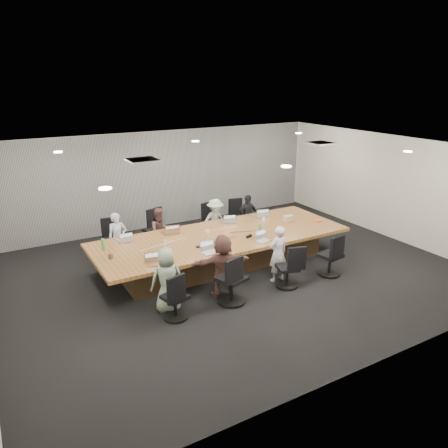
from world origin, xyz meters
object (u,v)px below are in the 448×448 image
chair_5 (232,283)px  person_6 (278,254)px  chair_1 (156,233)px  person_5 (223,266)px  person_0 (118,238)px  laptop_6 (263,241)px  chair_7 (330,259)px  stapler (249,236)px  person_1 (161,231)px  chair_0 (114,243)px  canvas_bag (288,218)px  bottle_green_left (103,245)px  laptop_3 (259,216)px  bottle_green_right (260,229)px  laptop_0 (125,240)px  person_4 (167,280)px  laptop_4 (156,264)px  laptop_5 (210,252)px  chair_6 (287,271)px  person_3 (247,216)px  laptop_1 (169,232)px  person_2 (215,221)px  conference_table (222,249)px  mug_brown (110,256)px  chair_2 (209,225)px  snack_packet (318,221)px  bottle_clear (165,245)px  laptop_2 (226,222)px  chair_4 (175,301)px  chair_3 (240,220)px

chair_5 → person_6: size_ratio=0.69×
chair_1 → person_5: person_5 is taller
person_0 → laptop_6: bearing=-34.1°
chair_7 → stapler: 1.89m
person_1 → laptop_6: (1.62, -2.15, 0.15)m
chair_7 → person_0: person_0 is taller
chair_0 → chair_1: (1.09, 0.00, 0.06)m
canvas_bag → chair_5: bearing=-147.2°
bottle_green_left → chair_5: bearing=-48.7°
laptop_3 → bottle_green_right: size_ratio=1.41×
laptop_0 → person_4: 2.16m
stapler → canvas_bag: 1.62m
stapler → laptop_4: bearing=168.9°
laptop_5 → stapler: stapler is taller
laptop_5 → stapler: (1.22, 0.37, 0.02)m
chair_6 → person_6: (0.00, 0.35, 0.26)m
canvas_bag → person_0: bearing=162.8°
person_1 → person_3: 2.57m
chair_0 → canvas_bag: size_ratio=2.95×
laptop_1 → person_2: 1.66m
conference_table → chair_1: chair_1 is taller
mug_brown → person_3: bearing=18.4°
chair_2 → person_4: size_ratio=0.60×
chair_0 → snack_packet: (4.74, -2.04, 0.38)m
chair_7 → person_3: 3.07m
chair_7 → person_4: 3.81m
stapler → bottle_clear: bearing=151.1°
conference_table → laptop_6: size_ratio=18.68×
laptop_2 → bottle_green_left: size_ratio=1.24×
snack_packet → person_0: bearing=160.4°
chair_7 → mug_brown: 4.79m
bottle_clear → canvas_bag: 3.50m
chair_4 → stapler: 2.77m
chair_7 → canvas_bag: 1.84m
laptop_2 → bottle_green_right: 1.17m
chair_3 → person_5: person_5 is taller
person_2 → person_4: bearing=-138.0°
person_3 → person_5: 3.56m
laptop_5 → snack_packet: size_ratio=1.90×
conference_table → chair_6: size_ratio=8.18×
chair_2 → laptop_1: 1.83m
laptop_2 → bottle_green_right: bearing=118.3°
laptop_1 → chair_4: bearing=76.5°
laptop_6 → bottle_green_right: (0.21, 0.47, 0.11)m
mug_brown → snack_packet: bearing=-3.1°
snack_packet → person_6: bearing=-153.5°
chair_1 → laptop_1: (0.00, -0.90, 0.31)m
chair_5 → chair_6: (1.37, 0.00, -0.07)m
chair_1 → chair_6: size_ratio=1.20×
bottle_green_right → person_6: bearing=-101.6°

